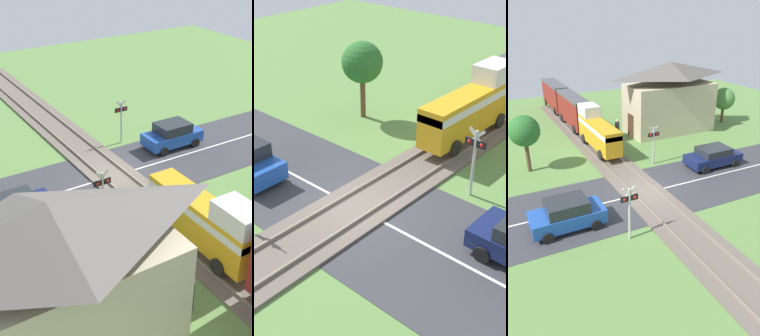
% 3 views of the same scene
% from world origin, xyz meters
% --- Properties ---
extents(ground_plane, '(60.00, 60.00, 0.00)m').
position_xyz_m(ground_plane, '(0.00, 0.00, 0.00)').
color(ground_plane, '#5B8442').
extents(road_surface, '(48.00, 6.40, 0.02)m').
position_xyz_m(road_surface, '(0.00, 0.00, 0.01)').
color(road_surface, '#38383D').
rests_on(road_surface, ground_plane).
extents(track_bed, '(2.80, 48.00, 0.24)m').
position_xyz_m(track_bed, '(0.00, 0.00, 0.07)').
color(track_bed, '#665B51').
rests_on(track_bed, ground_plane).
extents(car_near_crossing, '(3.83, 1.93, 1.65)m').
position_xyz_m(car_near_crossing, '(-5.25, -1.44, 0.85)').
color(car_near_crossing, '#1E4CA8').
rests_on(car_near_crossing, ground_plane).
extents(car_far_side, '(4.09, 2.03, 1.46)m').
position_xyz_m(car_far_side, '(6.51, 1.44, 0.77)').
color(car_far_side, '#141E4C').
rests_on(car_far_side, ground_plane).
extents(crossing_signal_west_approach, '(0.90, 0.18, 2.95)m').
position_xyz_m(crossing_signal_west_approach, '(-2.76, -3.71, 1.90)').
color(crossing_signal_west_approach, '#B7B7B7').
rests_on(crossing_signal_west_approach, ground_plane).
extents(crossing_signal_east_approach, '(0.90, 0.18, 2.95)m').
position_xyz_m(crossing_signal_east_approach, '(2.76, 3.71, 1.90)').
color(crossing_signal_east_approach, '#B7B7B7').
rests_on(crossing_signal_east_approach, ground_plane).
extents(station_building, '(8.61, 4.24, 6.40)m').
position_xyz_m(station_building, '(7.92, 9.95, 3.12)').
color(station_building, '#C6B793').
rests_on(station_building, ground_plane).
extents(pedestrian_by_station, '(0.41, 0.41, 1.66)m').
position_xyz_m(pedestrian_by_station, '(2.77, 10.39, 0.76)').
color(pedestrian_by_station, '#333338').
rests_on(pedestrian_by_station, ground_plane).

